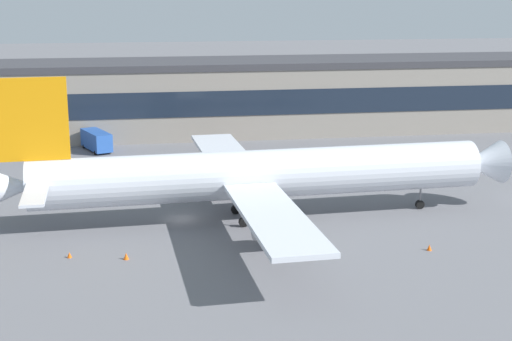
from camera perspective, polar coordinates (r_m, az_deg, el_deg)
name	(u,v)px	position (r m, az deg, el deg)	size (l,w,h in m)	color
ground_plane	(182,219)	(90.19, -5.63, -3.72)	(600.00, 600.00, 0.00)	slate
terminal_building	(163,98)	(141.45, -7.10, 5.52)	(156.95, 17.91, 13.78)	gray
airliner	(254,175)	(88.28, -0.17, -0.31)	(63.26, 54.21, 17.60)	silver
fuel_truck	(97,140)	(129.44, -12.05, 2.29)	(5.71, 8.84, 3.35)	#2651A5
follow_me_car	(220,146)	(125.92, -2.75, 1.89)	(2.02, 4.40, 1.85)	red
traffic_cone_0	(69,255)	(79.63, -14.04, -6.26)	(0.48, 0.48, 0.60)	#F2590C
traffic_cone_1	(429,247)	(81.42, 13.07, -5.74)	(0.52, 0.52, 0.65)	#F2590C
traffic_cone_2	(126,256)	(77.94, -9.87, -6.45)	(0.56, 0.56, 0.70)	#F2590C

